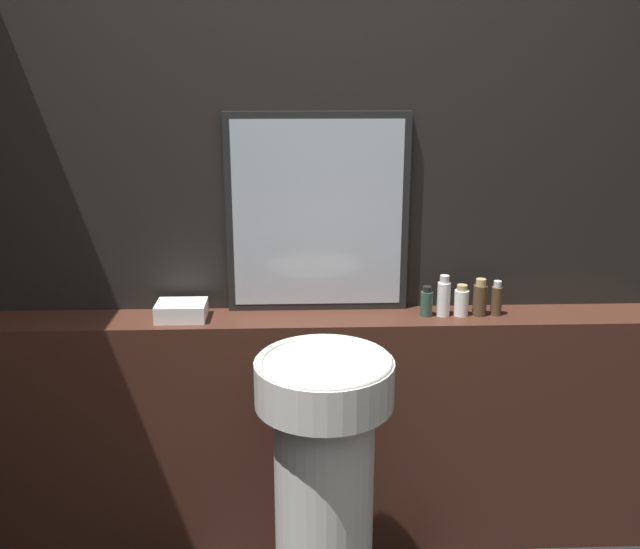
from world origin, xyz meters
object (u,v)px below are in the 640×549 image
pedestal_sink (324,483)px  conditioner_bottle (444,297)px  mirror (318,214)px  towel_stack (181,311)px  body_wash_bottle (480,298)px  lotion_bottle (461,301)px  shampoo_bottle (427,302)px  hand_soap_bottle (496,299)px

pedestal_sink → conditioner_bottle: bearing=45.4°
mirror → towel_stack: bearing=-169.7°
pedestal_sink → conditioner_bottle: conditioner_bottle is taller
pedestal_sink → mirror: size_ratio=1.33×
mirror → body_wash_bottle: 0.65m
lotion_bottle → body_wash_bottle: body_wash_bottle is taller
pedestal_sink → shampoo_bottle: 0.74m
mirror → hand_soap_bottle: bearing=-7.8°
pedestal_sink → shampoo_bottle: bearing=49.6°
towel_stack → conditioner_bottle: conditioner_bottle is taller
shampoo_bottle → hand_soap_bottle: (0.25, 0.00, 0.01)m
shampoo_bottle → lotion_bottle: bearing=0.0°
shampoo_bottle → lotion_bottle: size_ratio=0.96×
mirror → hand_soap_bottle: size_ratio=5.61×
towel_stack → pedestal_sink: bearing=-42.9°
shampoo_bottle → lotion_bottle: (0.12, 0.00, 0.00)m
mirror → body_wash_bottle: mirror is taller
towel_stack → lotion_bottle: size_ratio=1.53×
mirror → conditioner_bottle: (0.45, -0.09, -0.29)m
pedestal_sink → towel_stack: towel_stack is taller
conditioner_bottle → hand_soap_bottle: conditioner_bottle is taller
mirror → lotion_bottle: 0.60m
towel_stack → conditioner_bottle: bearing=0.0°
shampoo_bottle → conditioner_bottle: conditioner_bottle is taller
towel_stack → shampoo_bottle: (0.87, -0.00, 0.02)m
body_wash_bottle → mirror: bearing=171.4°
towel_stack → body_wash_bottle: (1.06, -0.00, 0.03)m
pedestal_sink → body_wash_bottle: bearing=38.1°
hand_soap_bottle → shampoo_bottle: bearing=-180.0°
towel_stack → hand_soap_bottle: size_ratio=1.37×
shampoo_bottle → conditioner_bottle: 0.06m
towel_stack → lotion_bottle: 0.99m
body_wash_bottle → hand_soap_bottle: (0.06, 0.00, -0.00)m
lotion_bottle → body_wash_bottle: 0.07m
mirror → shampoo_bottle: (0.39, -0.09, -0.31)m
pedestal_sink → hand_soap_bottle: size_ratio=7.47×
mirror → lotion_bottle: bearing=-9.7°
shampoo_bottle → hand_soap_bottle: size_ratio=0.86×
towel_stack → conditioner_bottle: (0.93, 0.00, 0.04)m
mirror → body_wash_bottle: size_ratio=5.27×
conditioner_bottle → hand_soap_bottle: size_ratio=1.18×
pedestal_sink → lotion_bottle: bearing=41.5°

